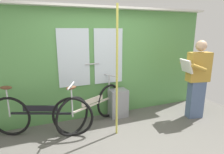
{
  "coord_description": "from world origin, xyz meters",
  "views": [
    {
      "loc": [
        -1.2,
        -2.45,
        1.77
      ],
      "look_at": [
        -0.03,
        0.5,
        0.99
      ],
      "focal_mm": 30.52,
      "sensor_mm": 36.0,
      "label": 1
    }
  ],
  "objects_px": {
    "trash_bin_by_wall": "(118,103)",
    "handrail_pole": "(117,73)",
    "bicycle_near_door": "(92,107)",
    "bicycle_leaning_behind": "(41,115)",
    "passenger_reading_newspaper": "(197,78)"
  },
  "relations": [
    {
      "from": "bicycle_leaning_behind",
      "to": "handrail_pole",
      "type": "relative_size",
      "value": 0.76
    },
    {
      "from": "handrail_pole",
      "to": "bicycle_leaning_behind",
      "type": "bearing_deg",
      "value": 161.6
    },
    {
      "from": "bicycle_near_door",
      "to": "trash_bin_by_wall",
      "type": "bearing_deg",
      "value": -12.44
    },
    {
      "from": "bicycle_near_door",
      "to": "passenger_reading_newspaper",
      "type": "relative_size",
      "value": 0.93
    },
    {
      "from": "handrail_pole",
      "to": "trash_bin_by_wall",
      "type": "bearing_deg",
      "value": 64.41
    },
    {
      "from": "bicycle_leaning_behind",
      "to": "handrail_pole",
      "type": "distance_m",
      "value": 1.47
    },
    {
      "from": "bicycle_leaning_behind",
      "to": "trash_bin_by_wall",
      "type": "relative_size",
      "value": 2.83
    },
    {
      "from": "bicycle_near_door",
      "to": "bicycle_leaning_behind",
      "type": "relative_size",
      "value": 0.89
    },
    {
      "from": "passenger_reading_newspaper",
      "to": "trash_bin_by_wall",
      "type": "relative_size",
      "value": 2.72
    },
    {
      "from": "passenger_reading_newspaper",
      "to": "trash_bin_by_wall",
      "type": "bearing_deg",
      "value": -12.6
    },
    {
      "from": "trash_bin_by_wall",
      "to": "bicycle_near_door",
      "type": "bearing_deg",
      "value": -163.92
    },
    {
      "from": "trash_bin_by_wall",
      "to": "handrail_pole",
      "type": "distance_m",
      "value": 1.06
    },
    {
      "from": "bicycle_leaning_behind",
      "to": "passenger_reading_newspaper",
      "type": "relative_size",
      "value": 1.04
    },
    {
      "from": "bicycle_leaning_behind",
      "to": "handrail_pole",
      "type": "xyz_separation_m",
      "value": [
        1.22,
        -0.41,
        0.71
      ]
    },
    {
      "from": "bicycle_near_door",
      "to": "bicycle_leaning_behind",
      "type": "xyz_separation_m",
      "value": [
        -0.92,
        -0.05,
        0.0
      ]
    }
  ]
}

